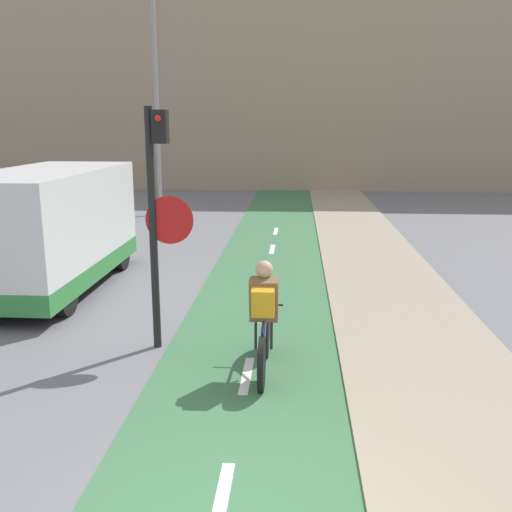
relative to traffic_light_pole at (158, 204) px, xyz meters
name	(u,v)px	position (x,y,z in m)	size (l,w,h in m)	color
building_row_background	(286,84)	(1.30, 22.17, 3.01)	(60.00, 5.20, 10.18)	gray
traffic_light_pole	(158,204)	(0.00, 0.00, 0.00)	(0.67, 0.25, 3.39)	black
street_lamp_far	(155,75)	(-2.93, 12.21, 2.65)	(0.36, 0.36, 7.90)	gray
cyclist_near	(264,321)	(1.51, -0.80, -1.37)	(0.46, 1.70, 1.50)	black
van	(50,231)	(-2.83, 2.80, -0.95)	(1.98, 4.81, 2.31)	silver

